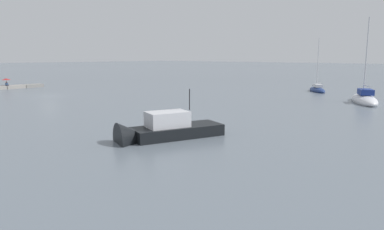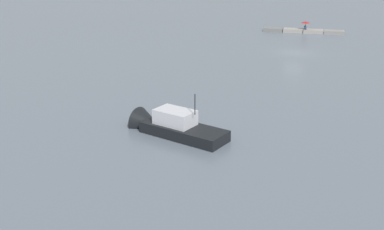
{
  "view_description": "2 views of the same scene",
  "coord_description": "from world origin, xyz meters",
  "px_view_note": "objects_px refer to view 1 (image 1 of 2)",
  "views": [
    {
      "loc": [
        22.65,
        49.64,
        5.75
      ],
      "look_at": [
        3.35,
        31.44,
        1.3
      ],
      "focal_mm": 33.28,
      "sensor_mm": 36.0,
      "label": 1
    },
    {
      "loc": [
        -4.13,
        61.82,
        12.84
      ],
      "look_at": [
        4.61,
        32.11,
        1.82
      ],
      "focal_mm": 43.76,
      "sensor_mm": 36.0,
      "label": 2
    }
  ],
  "objects_px": {
    "person_seated_blue_left": "(7,84)",
    "motorboat_black_mid": "(161,132)",
    "sailboat_white_mid": "(364,99)",
    "sailboat_navy_far": "(317,90)",
    "umbrella_open_red": "(6,79)"
  },
  "relations": [
    {
      "from": "person_seated_blue_left",
      "to": "sailboat_navy_far",
      "type": "relative_size",
      "value": 0.08
    },
    {
      "from": "person_seated_blue_left",
      "to": "motorboat_black_mid",
      "type": "height_order",
      "value": "motorboat_black_mid"
    },
    {
      "from": "person_seated_blue_left",
      "to": "sailboat_navy_far",
      "type": "xyz_separation_m",
      "value": [
        -32.49,
        41.48,
        -0.5
      ]
    },
    {
      "from": "umbrella_open_red",
      "to": "sailboat_navy_far",
      "type": "distance_m",
      "value": 52.82
    },
    {
      "from": "person_seated_blue_left",
      "to": "sailboat_white_mid",
      "type": "xyz_separation_m",
      "value": [
        -23.23,
        51.61,
        -0.38
      ]
    },
    {
      "from": "sailboat_white_mid",
      "to": "sailboat_navy_far",
      "type": "xyz_separation_m",
      "value": [
        -9.26,
        -10.13,
        -0.12
      ]
    },
    {
      "from": "umbrella_open_red",
      "to": "sailboat_navy_far",
      "type": "relative_size",
      "value": 0.16
    },
    {
      "from": "sailboat_white_mid",
      "to": "motorboat_black_mid",
      "type": "xyz_separation_m",
      "value": [
        29.99,
        -3.83,
        0.03
      ]
    },
    {
      "from": "person_seated_blue_left",
      "to": "sailboat_navy_far",
      "type": "height_order",
      "value": "sailboat_navy_far"
    },
    {
      "from": "person_seated_blue_left",
      "to": "sailboat_white_mid",
      "type": "bearing_deg",
      "value": 114.79
    },
    {
      "from": "umbrella_open_red",
      "to": "sailboat_white_mid",
      "type": "xyz_separation_m",
      "value": [
        -23.23,
        51.76,
        -1.26
      ]
    },
    {
      "from": "sailboat_white_mid",
      "to": "sailboat_navy_far",
      "type": "height_order",
      "value": "sailboat_white_mid"
    },
    {
      "from": "motorboat_black_mid",
      "to": "sailboat_white_mid",
      "type": "bearing_deg",
      "value": -78.62
    },
    {
      "from": "motorboat_black_mid",
      "to": "sailboat_navy_far",
      "type": "bearing_deg",
      "value": -62.21
    },
    {
      "from": "umbrella_open_red",
      "to": "motorboat_black_mid",
      "type": "height_order",
      "value": "motorboat_black_mid"
    }
  ]
}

